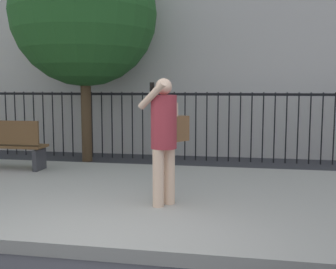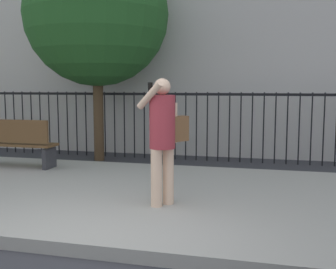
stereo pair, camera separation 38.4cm
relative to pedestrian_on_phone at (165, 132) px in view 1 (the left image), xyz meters
The scene contains 6 objects.
ground_plane 2.01m from the pedestrian_on_phone, 107.21° to the right, with size 60.00×60.00×0.00m, color #333338.
sidewalk 1.31m from the pedestrian_on_phone, 128.87° to the left, with size 28.00×4.40×0.15m, color #9E9B93.
iron_fence 4.34m from the pedestrian_on_phone, 96.52° to the left, with size 12.03×0.04×1.60m.
pedestrian_on_phone is the anchor object (origin of this frame).
street_bench 3.96m from the pedestrian_on_phone, 152.84° to the left, with size 1.60×0.45×0.95m.
street_tree_near 5.05m from the pedestrian_on_phone, 124.59° to the left, with size 3.27×3.27×4.99m.
Camera 1 is at (1.54, -3.80, 1.73)m, focal length 44.87 mm.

